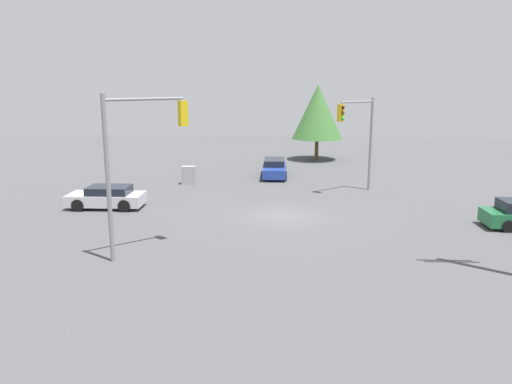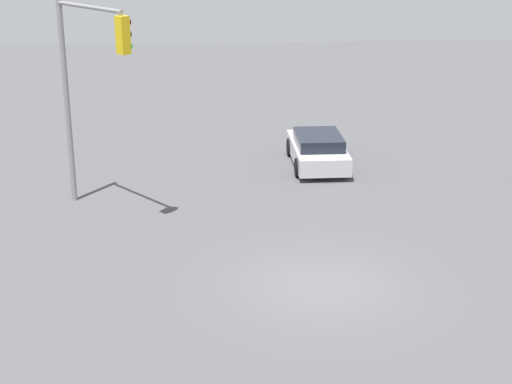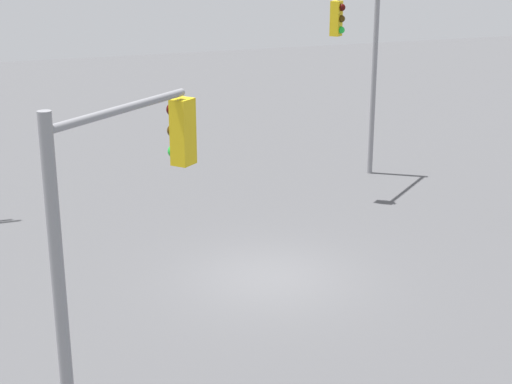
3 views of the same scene
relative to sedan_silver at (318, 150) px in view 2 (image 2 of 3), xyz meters
The scene contains 3 objects.
ground_plane 10.08m from the sedan_silver, behind, with size 80.00×80.00×0.00m, color #4C4C4F.
sedan_silver is the anchor object (origin of this frame).
traffic_signal_cross 9.58m from the sedan_silver, 118.47° to the left, with size 2.92×2.46×6.64m.
Camera 2 is at (-17.88, 2.96, 8.92)m, focal length 55.00 mm.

